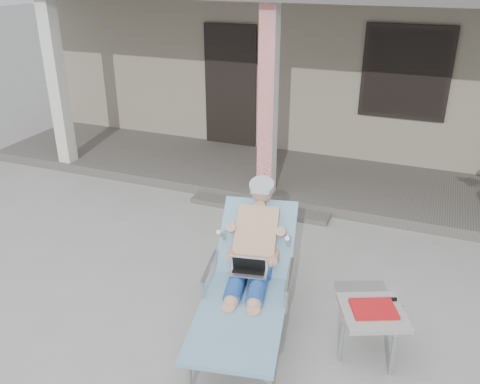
% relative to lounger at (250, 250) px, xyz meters
% --- Properties ---
extents(ground, '(60.00, 60.00, 0.00)m').
position_rel_lounger_xyz_m(ground, '(-0.72, 0.45, -0.80)').
color(ground, '#9E9E99').
rests_on(ground, ground).
extents(house, '(10.40, 5.40, 3.30)m').
position_rel_lounger_xyz_m(house, '(-0.72, 6.95, 0.87)').
color(house, gray).
rests_on(house, ground).
extents(porch_deck, '(10.00, 2.00, 0.15)m').
position_rel_lounger_xyz_m(porch_deck, '(-0.72, 3.45, -0.73)').
color(porch_deck, '#605B56').
rests_on(porch_deck, ground).
extents(porch_step, '(2.00, 0.30, 0.07)m').
position_rel_lounger_xyz_m(porch_step, '(-0.72, 2.30, -0.76)').
color(porch_step, '#605B56').
rests_on(porch_step, ground).
extents(lounger, '(1.10, 2.07, 1.30)m').
position_rel_lounger_xyz_m(lounger, '(0.00, 0.00, 0.00)').
color(lounger, '#B7B7BC').
rests_on(lounger, ground).
extents(side_table, '(0.71, 0.71, 0.49)m').
position_rel_lounger_xyz_m(side_table, '(1.15, -0.01, -0.39)').
color(side_table, '#A2A29D').
rests_on(side_table, ground).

